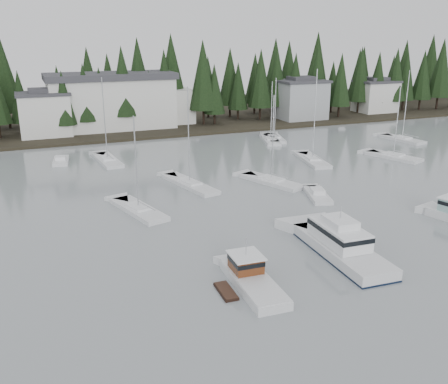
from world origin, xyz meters
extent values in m
plane|color=gray|center=(0.00, 0.00, 0.00)|extent=(260.00, 260.00, 0.00)
cube|color=black|center=(0.00, 97.00, 0.00)|extent=(240.00, 54.00, 1.00)
cube|color=silver|center=(-18.00, 79.00, 4.25)|extent=(9.00, 7.00, 7.50)
cube|color=#38383D|center=(-18.00, 79.00, 8.25)|extent=(9.54, 7.42, 0.50)
cube|color=#38383D|center=(-18.00, 79.00, 8.85)|extent=(4.95, 3.85, 0.80)
cube|color=#999EA0|center=(36.00, 78.00, 4.50)|extent=(10.00, 8.00, 8.00)
cube|color=#38383D|center=(36.00, 78.00, 8.75)|extent=(10.60, 8.48, 0.50)
cube|color=#38383D|center=(36.00, 78.00, 9.35)|extent=(5.50, 4.40, 0.80)
cube|color=silver|center=(58.00, 80.00, 4.00)|extent=(9.00, 7.00, 7.00)
cube|color=#38383D|center=(58.00, 80.00, 7.75)|extent=(9.54, 7.42, 0.50)
cube|color=#38383D|center=(58.00, 80.00, 8.35)|extent=(4.95, 3.85, 0.80)
cube|color=silver|center=(-5.00, 82.00, 5.50)|extent=(24.00, 10.00, 10.00)
cube|color=#38383D|center=(-5.00, 82.00, 10.80)|extent=(25.00, 11.00, 1.20)
cube|color=silver|center=(7.00, 84.00, 4.00)|extent=(10.00, 8.00, 7.00)
cube|color=silver|center=(-6.76, 12.04, 0.09)|extent=(3.10, 8.32, 1.19)
cube|color=silver|center=(-6.76, 12.04, 0.73)|extent=(3.04, 8.15, 0.11)
cube|color=#4A270E|center=(-6.69, 13.68, 1.37)|extent=(2.35, 2.56, 1.28)
cube|color=white|center=(-6.69, 13.68, 2.05)|extent=(2.64, 2.90, 0.11)
cube|color=black|center=(-6.69, 13.68, 1.62)|extent=(2.41, 2.60, 0.36)
cylinder|color=#A5A8AD|center=(-6.69, 13.68, 2.83)|extent=(0.08, 0.08, 1.46)
cube|color=black|center=(-9.04, 12.14, -0.05)|extent=(1.22, 2.96, 0.50)
cube|color=silver|center=(3.04, 14.45, 0.16)|extent=(4.27, 12.05, 1.73)
cube|color=black|center=(3.04, 14.45, 0.03)|extent=(4.31, 12.11, 0.24)
cube|color=white|center=(3.07, 15.04, 1.84)|extent=(3.32, 6.32, 1.57)
cube|color=black|center=(3.07, 15.04, 2.21)|extent=(3.40, 6.39, 0.43)
cube|color=white|center=(3.07, 15.04, 2.97)|extent=(2.36, 3.20, 0.70)
cylinder|color=#A5A8AD|center=(3.07, 15.04, 3.83)|extent=(0.10, 0.10, 1.19)
cube|color=silver|center=(31.77, 41.78, -0.03)|extent=(5.51, 9.30, 1.05)
cube|color=white|center=(31.77, 41.78, 0.62)|extent=(2.85, 3.49, 0.30)
cylinder|color=#A5A8AD|center=(31.77, 41.78, 5.74)|extent=(0.14, 0.14, 10.49)
cube|color=silver|center=(-11.16, 32.48, -0.03)|extent=(4.93, 9.76, 1.05)
cube|color=white|center=(-11.16, 32.48, 0.62)|extent=(2.59, 3.56, 0.30)
cylinder|color=#A5A8AD|center=(-11.16, 32.48, 5.58)|extent=(0.14, 0.14, 10.16)
cube|color=silver|center=(7.58, 36.78, -0.03)|extent=(5.84, 9.82, 1.05)
cube|color=white|center=(7.58, 36.78, 0.62)|extent=(2.87, 3.67, 0.30)
cylinder|color=#A5A8AD|center=(7.58, 36.78, 6.00)|extent=(0.14, 0.14, 10.99)
cube|color=silver|center=(-2.83, 39.67, -0.03)|extent=(4.80, 11.20, 1.05)
cube|color=white|center=(-2.83, 39.67, 0.62)|extent=(2.48, 4.00, 0.30)
cylinder|color=#A5A8AD|center=(-2.83, 39.67, 6.59)|extent=(0.14, 0.14, 12.17)
cube|color=silver|center=(42.34, 51.96, -0.03)|extent=(3.96, 9.16, 1.05)
cube|color=white|center=(42.34, 51.96, 0.62)|extent=(2.34, 3.25, 0.30)
cylinder|color=#A5A8AD|center=(42.34, 51.96, 6.57)|extent=(0.14, 0.14, 12.13)
cube|color=silver|center=(19.53, 60.30, -0.03)|extent=(4.79, 8.61, 1.05)
cube|color=white|center=(19.53, 60.30, 0.62)|extent=(2.46, 3.19, 0.30)
cylinder|color=#A5A8AD|center=(19.53, 60.30, 5.64)|extent=(0.14, 0.14, 10.27)
cube|color=silver|center=(-10.54, 56.40, -0.03)|extent=(3.46, 9.96, 1.05)
cube|color=white|center=(-10.54, 56.40, 0.62)|extent=(2.14, 3.46, 0.30)
cylinder|color=#A5A8AD|center=(-10.54, 56.40, 6.61)|extent=(0.14, 0.14, 12.23)
cube|color=silver|center=(18.64, 44.59, -0.03)|extent=(4.56, 9.96, 1.05)
cube|color=white|center=(18.64, 44.59, 0.62)|extent=(2.51, 3.58, 0.30)
cylinder|color=#A5A8AD|center=(18.64, 44.59, 7.20)|extent=(0.14, 0.14, 13.40)
cube|color=silver|center=(20.96, 61.60, -0.03)|extent=(4.93, 8.61, 1.05)
cube|color=white|center=(20.96, 61.60, 0.62)|extent=(2.66, 3.20, 0.30)
cylinder|color=#A5A8AD|center=(20.96, 61.60, 5.85)|extent=(0.14, 0.14, 10.70)
cube|color=silver|center=(10.03, 29.52, 0.05)|extent=(4.08, 6.85, 0.90)
cube|color=white|center=(10.03, 29.52, 0.75)|extent=(2.06, 2.44, 0.55)
cube|color=silver|center=(-17.24, 58.49, 0.05)|extent=(2.90, 5.47, 0.90)
cube|color=white|center=(-17.24, 58.49, 0.75)|extent=(1.71, 1.86, 0.55)
camera|label=1|loc=(-21.94, -19.22, 18.95)|focal=40.00mm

